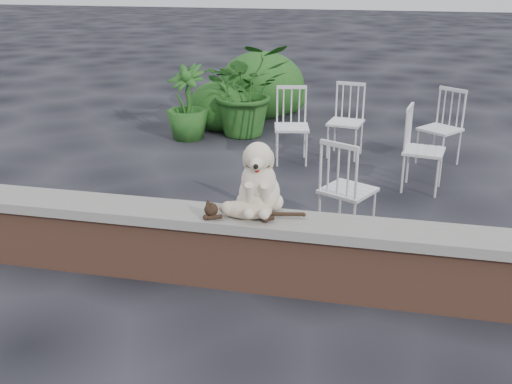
% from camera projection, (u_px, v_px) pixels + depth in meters
% --- Properties ---
extents(ground, '(60.00, 60.00, 0.00)m').
position_uv_depth(ground, '(343.00, 294.00, 4.54)').
color(ground, black).
rests_on(ground, ground).
extents(brick_wall, '(6.00, 0.30, 0.50)m').
position_uv_depth(brick_wall, '(345.00, 265.00, 4.45)').
color(brick_wall, brown).
rests_on(brick_wall, ground).
extents(capstone, '(6.20, 0.40, 0.08)m').
position_uv_depth(capstone, '(347.00, 230.00, 4.35)').
color(capstone, slate).
rests_on(capstone, brick_wall).
extents(dog, '(0.45, 0.56, 0.60)m').
position_uv_depth(dog, '(260.00, 175.00, 4.46)').
color(dog, beige).
rests_on(dog, capstone).
extents(cat, '(0.92, 0.32, 0.15)m').
position_uv_depth(cat, '(245.00, 209.00, 4.42)').
color(cat, tan).
rests_on(cat, capstone).
extents(chair_d, '(0.79, 0.79, 0.94)m').
position_uv_depth(chair_d, '(440.00, 128.00, 7.31)').
color(chair_d, white).
rests_on(chair_d, ground).
extents(chair_b, '(0.64, 0.64, 0.94)m').
position_uv_depth(chair_b, '(346.00, 121.00, 7.62)').
color(chair_b, white).
rests_on(chair_b, ground).
extents(chair_c, '(0.75, 0.75, 0.94)m').
position_uv_depth(chair_c, '(348.00, 188.00, 5.35)').
color(chair_c, white).
rests_on(chair_c, ground).
extents(chair_e, '(0.64, 0.64, 0.94)m').
position_uv_depth(chair_e, '(424.00, 149.00, 6.47)').
color(chair_e, white).
rests_on(chair_e, ground).
extents(chair_a, '(0.66, 0.66, 0.94)m').
position_uv_depth(chair_a, '(292.00, 126.00, 7.40)').
color(chair_a, white).
rests_on(chair_a, ground).
extents(potted_plant_a, '(1.55, 1.48, 1.35)m').
position_uv_depth(potted_plant_a, '(246.00, 89.00, 8.54)').
color(potted_plant_a, '#17501A').
rests_on(potted_plant_a, ground).
extents(potted_plant_b, '(0.76, 0.76, 1.06)m').
position_uv_depth(potted_plant_b, '(187.00, 103.00, 8.37)').
color(potted_plant_b, '#17501A').
rests_on(potted_plant_b, ground).
extents(shrubbery, '(1.63, 2.08, 1.11)m').
position_uv_depth(shrubbery, '(256.00, 91.00, 9.56)').
color(shrubbery, '#17501A').
rests_on(shrubbery, ground).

